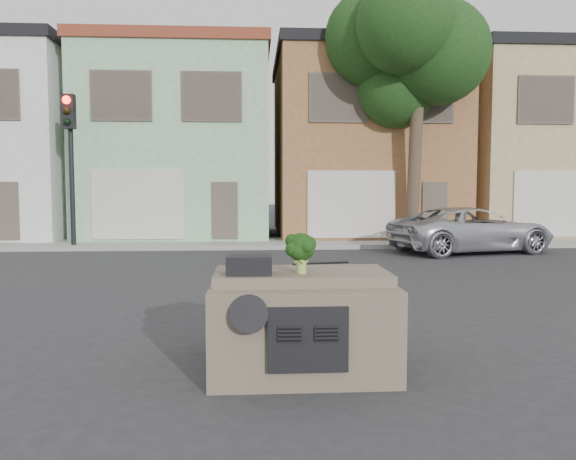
{
  "coord_description": "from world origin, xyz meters",
  "views": [
    {
      "loc": [
        -0.53,
        -9.32,
        2.04
      ],
      "look_at": [
        0.07,
        0.5,
        1.3
      ],
      "focal_mm": 35.0,
      "sensor_mm": 36.0,
      "label": 1
    }
  ],
  "objects": [
    {
      "name": "townhouse_beige",
      "position": [
        11.5,
        14.5,
        3.77
      ],
      "size": [
        7.2,
        8.2,
        7.55
      ],
      "primitive_type": "cube",
      "color": "tan",
      "rests_on": "ground"
    },
    {
      "name": "sidewalk",
      "position": [
        0.0,
        10.5,
        0.07
      ],
      "size": [
        40.0,
        3.0,
        0.15
      ],
      "primitive_type": "cube",
      "color": "gray",
      "rests_on": "ground"
    },
    {
      "name": "wiper_arm",
      "position": [
        0.28,
        -2.62,
        1.13
      ],
      "size": [
        0.69,
        0.15,
        0.02
      ],
      "primitive_type": "cube",
      "rotation": [
        0.0,
        0.0,
        0.17
      ],
      "color": "black",
      "rests_on": "car_dashboard"
    },
    {
      "name": "tree_near",
      "position": [
        5.0,
        9.8,
        4.25
      ],
      "size": [
        4.4,
        4.0,
        8.5
      ],
      "primitive_type": "cube",
      "color": "#1C4016",
      "rests_on": "ground"
    },
    {
      "name": "car_dashboard",
      "position": [
        0.0,
        -3.0,
        0.56
      ],
      "size": [
        2.0,
        1.8,
        1.12
      ],
      "primitive_type": "cube",
      "color": "#6D604E",
      "rests_on": "ground"
    },
    {
      "name": "instrument_hump",
      "position": [
        -0.58,
        -3.35,
        1.22
      ],
      "size": [
        0.48,
        0.38,
        0.2
      ],
      "primitive_type": "cube",
      "color": "black",
      "rests_on": "car_dashboard"
    },
    {
      "name": "silver_pickup",
      "position": [
        6.33,
        7.91,
        0.0
      ],
      "size": [
        5.58,
        3.55,
        1.43
      ],
      "primitive_type": "imported",
      "rotation": [
        0.0,
        0.0,
        1.81
      ],
      "color": "silver",
      "rests_on": "ground"
    },
    {
      "name": "traffic_signal",
      "position": [
        -6.5,
        9.5,
        2.55
      ],
      "size": [
        0.4,
        0.4,
        5.1
      ],
      "primitive_type": "cube",
      "color": "black",
      "rests_on": "ground"
    },
    {
      "name": "broccoli",
      "position": [
        -0.02,
        -3.35,
        1.34
      ],
      "size": [
        0.47,
        0.47,
        0.45
      ],
      "primitive_type": "cube",
      "rotation": [
        0.0,
        0.0,
        4.37
      ],
      "color": "black",
      "rests_on": "car_dashboard"
    },
    {
      "name": "townhouse_tan",
      "position": [
        4.0,
        14.5,
        3.77
      ],
      "size": [
        7.2,
        8.2,
        7.55
      ],
      "primitive_type": "cube",
      "color": "#95633B",
      "rests_on": "ground"
    },
    {
      "name": "townhouse_mint",
      "position": [
        -3.5,
        14.5,
        3.77
      ],
      "size": [
        7.2,
        8.2,
        7.55
      ],
      "primitive_type": "cube",
      "color": "#97CA9C",
      "rests_on": "ground"
    },
    {
      "name": "ground_plane",
      "position": [
        0.0,
        0.0,
        0.0
      ],
      "size": [
        120.0,
        120.0,
        0.0
      ],
      "primitive_type": "plane",
      "color": "#303033",
      "rests_on": "ground"
    }
  ]
}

